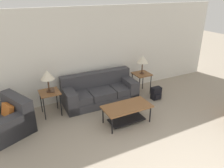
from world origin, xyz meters
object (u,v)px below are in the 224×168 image
at_px(table_lamp_left, 47,75).
at_px(coffee_table, 127,110).
at_px(armchair, 6,121).
at_px(couch, 100,92).
at_px(backpack, 156,93).
at_px(table_lamp_right, 143,59).
at_px(side_table_left, 50,94).
at_px(side_table_right, 142,76).

bearing_deg(table_lamp_left, coffee_table, -38.90).
bearing_deg(table_lamp_left, armchair, -162.95).
height_order(couch, backpack, couch).
height_order(table_lamp_left, table_lamp_right, same).
relative_size(armchair, coffee_table, 1.13).
relative_size(armchair, table_lamp_left, 2.31).
xyz_separation_m(coffee_table, table_lamp_right, (1.26, 1.24, 0.75)).
bearing_deg(armchair, couch, 8.88).
relative_size(couch, table_lamp_right, 3.72).
bearing_deg(side_table_left, coffee_table, -38.90).
distance_m(coffee_table, table_lamp_left, 2.10).
xyz_separation_m(couch, side_table_right, (1.39, -0.06, 0.27)).
relative_size(couch, coffee_table, 1.81).
height_order(table_lamp_right, backpack, table_lamp_right).
xyz_separation_m(armchair, side_table_right, (3.86, 0.33, 0.28)).
distance_m(side_table_left, table_lamp_left, 0.52).
relative_size(side_table_left, table_lamp_left, 1.13).
xyz_separation_m(side_table_left, table_lamp_right, (2.79, 0.00, 0.52)).
bearing_deg(coffee_table, backpack, 25.35).
relative_size(side_table_right, table_lamp_right, 1.13).
bearing_deg(table_lamp_right, table_lamp_left, 180.00).
distance_m(table_lamp_right, backpack, 1.08).
xyz_separation_m(coffee_table, table_lamp_left, (-1.53, 1.24, 0.75)).
xyz_separation_m(side_table_left, side_table_right, (2.79, 0.00, 0.00)).
relative_size(coffee_table, side_table_left, 1.81).
bearing_deg(coffee_table, side_table_left, 141.10).
bearing_deg(couch, side_table_right, -2.35).
bearing_deg(table_lamp_left, table_lamp_right, 0.00).
xyz_separation_m(side_table_right, backpack, (0.15, -0.57, -0.39)).
relative_size(coffee_table, side_table_right, 1.81).
bearing_deg(couch, backpack, -21.94).
xyz_separation_m(couch, backpack, (1.55, -0.62, -0.12)).
relative_size(table_lamp_left, backpack, 1.53).
height_order(side_table_right, table_lamp_right, table_lamp_right).
distance_m(table_lamp_left, backpack, 3.13).
height_order(side_table_right, backpack, side_table_right).
distance_m(armchair, side_table_left, 1.16).
relative_size(coffee_table, table_lamp_left, 2.05).
xyz_separation_m(couch, coffee_table, (0.14, -1.29, 0.04)).
bearing_deg(backpack, coffee_table, -154.65).
height_order(table_lamp_left, backpack, table_lamp_left).
height_order(side_table_left, table_lamp_right, table_lamp_right).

